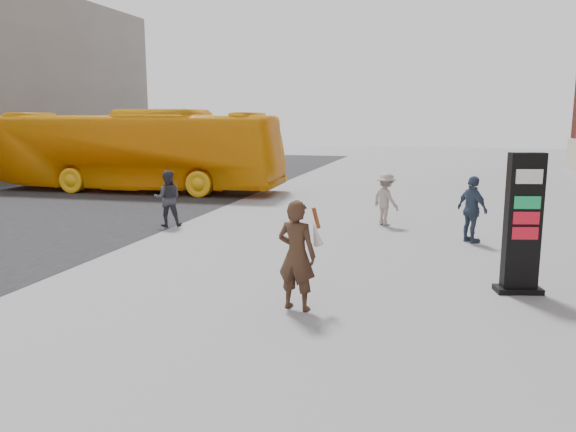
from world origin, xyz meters
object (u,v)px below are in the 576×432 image
(bus, at_px, (138,151))
(pedestrian_c, at_px, (472,209))
(pedestrian_b, at_px, (386,199))
(woman, at_px, (297,254))
(info_pylon, at_px, (523,224))
(pedestrian_a, at_px, (168,198))

(bus, height_order, pedestrian_c, bus)
(pedestrian_b, bearing_deg, woman, 129.51)
(pedestrian_c, bearing_deg, pedestrian_b, 13.62)
(bus, bearing_deg, info_pylon, -130.16)
(info_pylon, xyz_separation_m, pedestrian_b, (-2.90, 5.68, -0.48))
(pedestrian_a, relative_size, pedestrian_c, 0.96)
(woman, xyz_separation_m, bus, (-10.05, 12.43, 0.76))
(pedestrian_b, bearing_deg, bus, 19.93)
(info_pylon, distance_m, pedestrian_a, 9.66)
(woman, xyz_separation_m, pedestrian_a, (-5.27, 5.78, -0.12))
(pedestrian_a, bearing_deg, info_pylon, 130.75)
(info_pylon, bearing_deg, bus, 128.55)
(info_pylon, relative_size, pedestrian_a, 1.56)
(bus, bearing_deg, pedestrian_b, -116.85)
(pedestrian_a, distance_m, pedestrian_b, 6.18)
(info_pylon, height_order, pedestrian_c, info_pylon)
(bus, height_order, pedestrian_b, bus)
(woman, height_order, pedestrian_c, woman)
(woman, relative_size, pedestrian_c, 1.08)
(info_pylon, height_order, pedestrian_b, info_pylon)
(info_pylon, height_order, woman, info_pylon)
(pedestrian_b, xyz_separation_m, pedestrian_c, (2.27, -1.70, 0.07))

